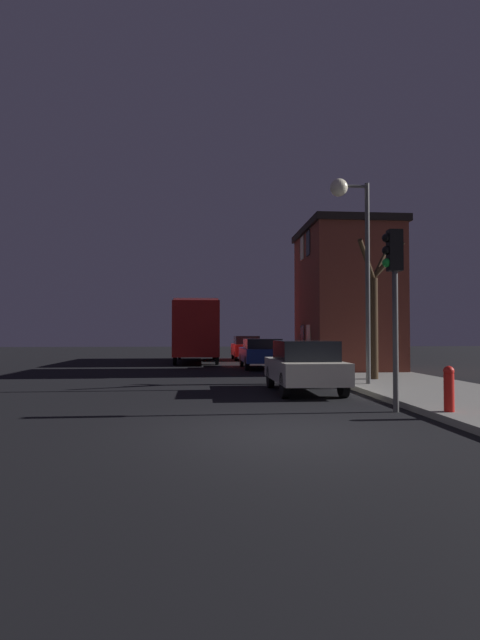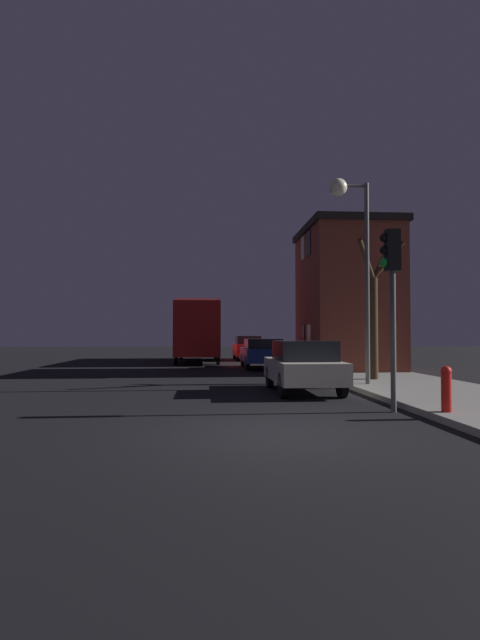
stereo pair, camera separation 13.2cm
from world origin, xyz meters
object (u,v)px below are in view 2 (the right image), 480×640
object	(u,v)px
car_mid_lane	(262,352)
fire_hydrant	(446,388)
traffic_light	(391,280)
streetlamp	(350,226)
bare_tree	(375,310)
car_far_lane	(248,348)
car_near_lane	(303,365)
bus	(198,327)

from	to	relation	value
car_mid_lane	fire_hydrant	bearing A→B (deg)	-82.76
traffic_light	fire_hydrant	xyz separation A→B (m)	(0.74, -0.93, -2.23)
streetlamp	fire_hydrant	world-z (taller)	streetlamp
traffic_light	car_mid_lane	world-z (taller)	traffic_light
traffic_light	fire_hydrant	size ratio (longest dim) A/B	4.36
bare_tree	car_far_lane	bearing A→B (deg)	100.68
car_near_lane	car_far_lane	world-z (taller)	car_far_lane
car_near_lane	car_mid_lane	size ratio (longest dim) A/B	0.90
bus	car_near_lane	world-z (taller)	bus
streetlamp	bare_tree	xyz separation A→B (m)	(1.30, 1.55, -2.54)
car_near_lane	car_far_lane	xyz separation A→B (m)	(0.02, 18.30, 0.03)
streetlamp	car_mid_lane	distance (m)	10.34
streetlamp	car_near_lane	bearing A→B (deg)	-150.94
streetlamp	car_mid_lane	bearing A→B (deg)	100.17
traffic_light	bus	size ratio (longest dim) A/B	0.42
car_near_lane	car_mid_lane	xyz separation A→B (m)	(0.04, 10.22, 0.00)
streetlamp	fire_hydrant	distance (m)	7.13
streetlamp	traffic_light	bearing A→B (deg)	-96.31
traffic_light	streetlamp	bearing A→B (deg)	83.69
bare_tree	fire_hydrant	bearing A→B (deg)	-98.55
car_mid_lane	car_far_lane	size ratio (longest dim) A/B	1.01
traffic_light	bare_tree	world-z (taller)	bare_tree
traffic_light	car_near_lane	xyz separation A→B (m)	(-1.19, 3.72, -2.06)
fire_hydrant	traffic_light	bearing A→B (deg)	128.60
traffic_light	bare_tree	xyz separation A→B (m)	(1.82, 6.22, -0.34)
bare_tree	car_near_lane	bearing A→B (deg)	-140.24
bus	fire_hydrant	distance (m)	21.66
traffic_light	car_far_lane	xyz separation A→B (m)	(-1.16, 22.02, -2.03)
streetlamp	car_near_lane	distance (m)	4.68
car_near_lane	traffic_light	bearing A→B (deg)	-72.28
bare_tree	streetlamp	bearing A→B (deg)	-129.94
bare_tree	bus	bearing A→B (deg)	114.14
car_near_lane	fire_hydrant	xyz separation A→B (m)	(1.93, -4.65, -0.17)
bus	car_mid_lane	size ratio (longest dim) A/B	2.09
bare_tree	car_near_lane	size ratio (longest dim) A/B	1.17
bus	car_mid_lane	world-z (taller)	bus
bare_tree	car_mid_lane	distance (m)	8.45
traffic_light	car_mid_lane	bearing A→B (deg)	94.71
bus	car_mid_lane	xyz separation A→B (m)	(3.24, -6.12, -1.34)
streetlamp	car_mid_lane	world-z (taller)	streetlamp
traffic_light	car_near_lane	bearing A→B (deg)	107.72
streetlamp	bus	world-z (taller)	streetlamp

